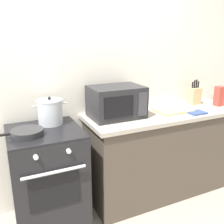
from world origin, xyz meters
The scene contains 11 objects.
back_wall centered at (0.30, 0.97, 1.25)m, with size 4.40×0.10×2.50m, color silver.
lower_cabinet_right centered at (0.90, 0.62, 0.44)m, with size 1.64×0.56×0.88m, color #4C4238.
countertop_right centered at (0.90, 0.62, 0.90)m, with size 1.70×0.60×0.04m, color #ADA393.
stove centered at (-0.35, 0.60, 0.46)m, with size 0.60×0.64×0.92m.
stock_pot centered at (-0.26, 0.74, 1.03)m, with size 0.30×0.22×0.25m.
frying_pan centered at (-0.50, 0.53, 0.95)m, with size 0.45×0.25×0.05m.
microwave centered at (0.35, 0.68, 1.07)m, with size 0.50×0.37×0.30m.
cutting_board centered at (0.97, 0.60, 0.93)m, with size 0.36×0.26×0.02m, color tan.
knife_block centered at (1.38, 0.74, 1.02)m, with size 0.13×0.10×0.28m.
pasta_box centered at (1.58, 0.57, 1.03)m, with size 0.08×0.08×0.22m, color #B73D33.
oven_mitt centered at (1.15, 0.44, 0.93)m, with size 0.18×0.14×0.02m, color #33477A.
Camera 1 is at (-0.66, -1.40, 1.65)m, focal length 40.11 mm.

